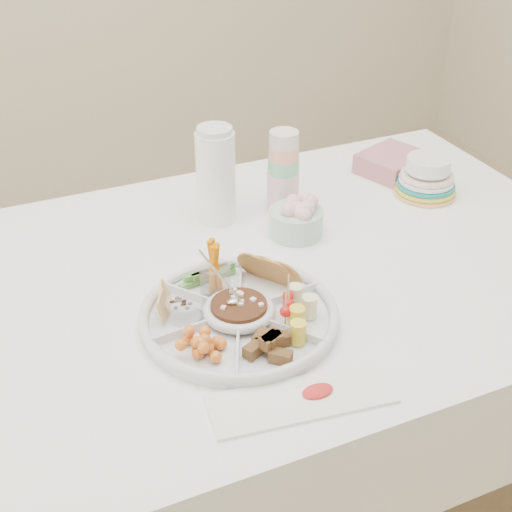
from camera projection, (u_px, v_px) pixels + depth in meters
name	position (u px, v px, depth m)	size (l,w,h in m)	color
floor	(271.00, 495.00, 1.96)	(4.00, 4.00, 0.00)	tan
dining_table	(272.00, 394.00, 1.76)	(1.52, 1.02, 0.76)	white
party_tray	(239.00, 313.00, 1.37)	(0.38, 0.38, 0.04)	silver
bean_dip	(239.00, 310.00, 1.37)	(0.11, 0.11, 0.04)	#5A3410
tortillas	(272.00, 272.00, 1.45)	(0.09, 0.09, 0.06)	#955B26
carrot_cucumber	(208.00, 263.00, 1.44)	(0.12, 0.12, 0.11)	#DB7000
pita_raisins	(171.00, 304.00, 1.36)	(0.10, 0.10, 0.05)	tan
cherries	(201.00, 345.00, 1.27)	(0.10, 0.10, 0.04)	orange
granola_chunks	(274.00, 345.00, 1.27)	(0.10, 0.10, 0.05)	brown
banana_tomato	(307.00, 298.00, 1.35)	(0.10, 0.10, 0.08)	#E1D983
cup_stack	(283.00, 169.00, 1.72)	(0.08, 0.08, 0.22)	beige
thermos	(216.00, 174.00, 1.66)	(0.09, 0.09, 0.24)	white
flower_bowl	(296.00, 216.00, 1.64)	(0.13, 0.13, 0.09)	#A2DEB9
napkin_stack	(392.00, 163.00, 1.94)	(0.16, 0.14, 0.05)	#BB727E
plate_stack	(427.00, 176.00, 1.81)	(0.16, 0.16, 0.10)	gold
placemat	(302.00, 399.00, 1.20)	(0.32, 0.11, 0.01)	silver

